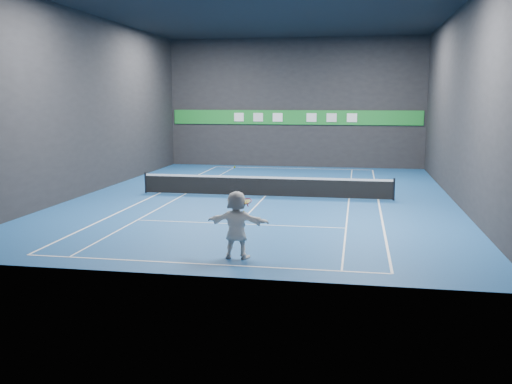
% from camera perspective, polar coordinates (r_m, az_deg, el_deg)
% --- Properties ---
extents(ground, '(26.00, 26.00, 0.00)m').
position_cam_1_polar(ground, '(28.18, 0.90, -0.46)').
color(ground, navy).
rests_on(ground, ground).
extents(ceiling, '(26.00, 26.00, 0.00)m').
position_cam_1_polar(ceiling, '(28.10, 0.95, 17.94)').
color(ceiling, black).
rests_on(ceiling, ground).
extents(wall_back, '(18.00, 0.10, 9.00)m').
position_cam_1_polar(wall_back, '(40.67, 3.90, 8.86)').
color(wall_back, black).
rests_on(wall_back, ground).
extents(wall_front, '(18.00, 0.10, 9.00)m').
position_cam_1_polar(wall_front, '(15.09, -7.10, 8.25)').
color(wall_front, black).
rests_on(wall_front, ground).
extents(wall_left, '(0.10, 26.00, 9.00)m').
position_cam_1_polar(wall_left, '(30.54, -16.17, 8.42)').
color(wall_left, black).
rests_on(wall_left, ground).
extents(wall_right, '(0.10, 26.00, 9.00)m').
position_cam_1_polar(wall_right, '(27.79, 19.77, 8.20)').
color(wall_right, black).
rests_on(wall_right, ground).
extents(baseline_near, '(10.98, 0.08, 0.01)m').
position_cam_1_polar(baseline_near, '(16.84, -5.67, -7.16)').
color(baseline_near, white).
rests_on(baseline_near, ground).
extents(baseline_far, '(10.98, 0.08, 0.01)m').
position_cam_1_polar(baseline_far, '(39.84, 3.66, 2.38)').
color(baseline_far, white).
rests_on(baseline_far, ground).
extents(sideline_doubles_left, '(0.08, 23.78, 0.01)m').
position_cam_1_polar(sideline_doubles_left, '(29.55, -9.66, -0.13)').
color(sideline_doubles_left, white).
rests_on(sideline_doubles_left, ground).
extents(sideline_doubles_right, '(0.08, 23.78, 0.01)m').
position_cam_1_polar(sideline_doubles_right, '(27.84, 12.13, -0.78)').
color(sideline_doubles_right, white).
rests_on(sideline_doubles_right, ground).
extents(sideline_singles_left, '(0.06, 23.78, 0.01)m').
position_cam_1_polar(sideline_singles_left, '(29.11, -7.11, -0.21)').
color(sideline_singles_left, white).
rests_on(sideline_singles_left, ground).
extents(sideline_singles_right, '(0.06, 23.78, 0.01)m').
position_cam_1_polar(sideline_singles_right, '(27.83, 9.29, -0.70)').
color(sideline_singles_right, white).
rests_on(sideline_singles_right, ground).
extents(service_line_near, '(8.23, 0.06, 0.01)m').
position_cam_1_polar(service_line_near, '(22.00, -1.78, -3.21)').
color(service_line_near, white).
rests_on(service_line_near, ground).
extents(service_line_far, '(8.23, 0.06, 0.01)m').
position_cam_1_polar(service_line_far, '(34.44, 2.62, 1.31)').
color(service_line_far, white).
rests_on(service_line_far, ground).
extents(center_service_line, '(0.06, 12.80, 0.01)m').
position_cam_1_polar(center_service_line, '(28.18, 0.90, -0.45)').
color(center_service_line, white).
rests_on(center_service_line, ground).
extents(player, '(1.95, 0.73, 2.06)m').
position_cam_1_polar(player, '(17.12, -1.94, -3.28)').
color(player, white).
rests_on(player, ground).
extents(tennis_ball, '(0.06, 0.06, 0.06)m').
position_cam_1_polar(tennis_ball, '(17.02, -2.16, 2.51)').
color(tennis_ball, '#BDD523').
rests_on(tennis_ball, player).
extents(tennis_net, '(12.50, 0.10, 1.07)m').
position_cam_1_polar(tennis_net, '(28.09, 0.91, 0.63)').
color(tennis_net, black).
rests_on(tennis_net, ground).
extents(sponsor_banner, '(17.64, 0.11, 1.00)m').
position_cam_1_polar(sponsor_banner, '(40.62, 3.88, 7.45)').
color(sponsor_banner, '#1C812C').
rests_on(sponsor_banner, wall_back).
extents(tennis_racket, '(0.42, 0.38, 0.64)m').
position_cam_1_polar(tennis_racket, '(16.98, -0.96, -1.10)').
color(tennis_racket, '#AE121A').
rests_on(tennis_racket, player).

